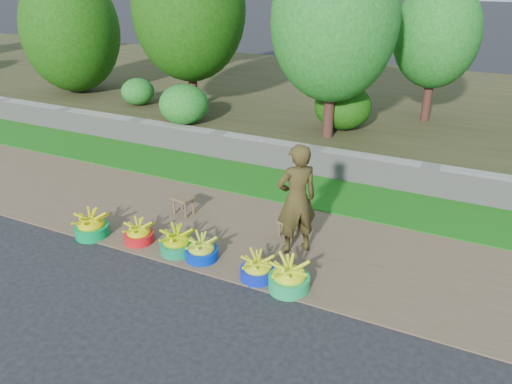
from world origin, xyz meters
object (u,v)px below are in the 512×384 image
at_px(basin_c, 177,243).
at_px(basin_b, 139,234).
at_px(basin_a, 91,226).
at_px(basin_e, 258,269).
at_px(basin_f, 289,277).
at_px(vendor_woman, 297,200).
at_px(stool_right, 289,224).
at_px(stool_left, 183,201).
at_px(basin_d, 202,250).

bearing_deg(basin_c, basin_b, -179.79).
height_order(basin_a, basin_c, basin_a).
xyz_separation_m(basin_e, basin_f, (0.47, -0.03, 0.03)).
height_order(basin_e, vendor_woman, vendor_woman).
bearing_deg(vendor_woman, stool_right, -97.69).
xyz_separation_m(stool_left, stool_right, (1.90, 0.06, -0.02)).
bearing_deg(basin_d, stool_right, 52.01).
distance_m(basin_c, stool_right, 1.73).
height_order(basin_c, vendor_woman, vendor_woman).
height_order(basin_d, stool_left, basin_d).
relative_size(basin_a, vendor_woman, 0.32).
distance_m(basin_c, basin_f, 1.84).
bearing_deg(vendor_woman, basin_f, 63.86).
relative_size(stool_left, stool_right, 1.13).
bearing_deg(basin_a, basin_c, 6.43).
xyz_separation_m(basin_e, vendor_woman, (0.18, 0.89, 0.69)).
relative_size(basin_e, stool_left, 1.19).
xyz_separation_m(stool_left, vendor_woman, (2.14, -0.27, 0.58)).
bearing_deg(basin_f, stool_left, 153.86).
xyz_separation_m(basin_c, basin_e, (1.36, -0.09, -0.01)).
height_order(basin_a, basin_f, basin_f).
bearing_deg(stool_left, basin_f, -26.14).
distance_m(basin_b, vendor_woman, 2.48).
height_order(basin_a, basin_d, basin_a).
relative_size(basin_c, vendor_woman, 0.31).
distance_m(basin_f, vendor_woman, 1.17).
distance_m(basin_c, basin_e, 1.36).
height_order(basin_c, basin_e, basin_c).
height_order(stool_right, vendor_woman, vendor_woman).
bearing_deg(vendor_woman, basin_a, -25.63).
relative_size(basin_b, basin_e, 0.96).
height_order(basin_f, stool_right, basin_f).
bearing_deg(basin_c, basin_d, 0.14).
relative_size(basin_b, basin_d, 0.95).
bearing_deg(basin_d, basin_a, -174.96).
relative_size(basin_a, basin_f, 0.95).
distance_m(basin_a, basin_e, 2.85).
distance_m(basin_b, basin_d, 1.12).
bearing_deg(basin_f, basin_b, 177.40).
bearing_deg(stool_left, basin_c, -61.01).
xyz_separation_m(basin_a, basin_d, (1.91, 0.17, -0.02)).
xyz_separation_m(basin_b, basin_c, (0.69, 0.00, 0.02)).
relative_size(basin_e, basin_f, 0.86).
bearing_deg(basin_f, stool_right, 112.71).
distance_m(basin_b, basin_f, 2.53).
bearing_deg(basin_b, vendor_woman, 19.84).
distance_m(basin_a, stool_left, 1.53).
height_order(basin_b, basin_c, basin_c).
bearing_deg(basin_e, basin_f, -3.69).
relative_size(basin_e, stool_right, 1.35).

